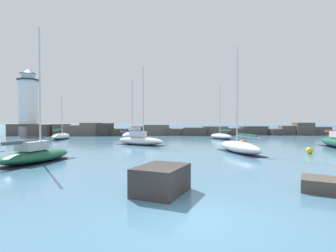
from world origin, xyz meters
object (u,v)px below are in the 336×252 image
Objects in this scene: sailboat_moored_2 at (35,155)px; mooring_buoy_far_side at (243,143)px; sailboat_moored_1 at (240,147)px; sailboat_moored_4 at (61,136)px; lighthouse at (28,107)px; sailboat_moored_3 at (221,136)px; mooring_buoy_orange_near at (310,150)px; sailboat_moored_0 at (140,140)px; sailboat_moored_6 at (134,134)px.

mooring_buoy_far_side is (18.89, 11.12, -0.19)m from sailboat_moored_2.
sailboat_moored_1 is 1.42× the size of sailboat_moored_4.
sailboat_moored_4 is at bearing -47.57° from lighthouse.
mooring_buoy_far_side is (-0.25, -11.43, -0.12)m from sailboat_moored_3.
sailboat_moored_2 is at bearing -163.80° from sailboat_moored_1.
mooring_buoy_far_side is at bearing 117.77° from mooring_buoy_orange_near.
sailboat_moored_1 reaches higher than sailboat_moored_3.
sailboat_moored_1 is (33.67, -30.02, -5.17)m from lighthouse.
sailboat_moored_3 is (2.67, 17.76, -0.08)m from sailboat_moored_1.
mooring_buoy_orange_near is (15.99, -9.19, -0.32)m from sailboat_moored_0.
mooring_buoy_orange_near is (29.21, -19.19, -0.21)m from sailboat_moored_4.
sailboat_moored_0 is 18.45m from mooring_buoy_orange_near.
lighthouse reaches higher than sailboat_moored_0.
sailboat_moored_4 is at bearing 178.66° from sailboat_moored_3.
sailboat_moored_2 is at bearing -63.69° from lighthouse.
sailboat_moored_0 is at bearing 139.50° from sailboat_moored_1.
sailboat_moored_3 is 1.22× the size of sailboat_moored_4.
sailboat_moored_4 reaches higher than mooring_buoy_far_side.
lighthouse is 1.34× the size of sailboat_moored_1.
sailboat_moored_1 is at bearing 172.44° from mooring_buoy_orange_near.
sailboat_moored_0 is 12.40m from mooring_buoy_far_side.
sailboat_moored_1 reaches higher than sailboat_moored_2.
sailboat_moored_2 is 10.12× the size of mooring_buoy_far_side.
sailboat_moored_1 is at bearing -59.67° from sailboat_moored_6.
mooring_buoy_orange_near is (17.74, -20.56, -0.39)m from sailboat_moored_6.
sailboat_moored_2 is 21.92m from mooring_buoy_far_side.
sailboat_moored_1 is 1.01× the size of sailboat_moored_2.
mooring_buoy_orange_near is at bearing -33.30° from sailboat_moored_4.
mooring_buoy_orange_near is at bearing -29.89° from sailboat_moored_0.
mooring_buoy_far_side reaches higher than mooring_buoy_orange_near.
sailboat_moored_0 is at bearing -42.21° from lighthouse.
sailboat_moored_0 is 14.75m from sailboat_moored_2.
sailboat_moored_6 is at bearing 120.33° from sailboat_moored_1.
sailboat_moored_1 reaches higher than sailboat_moored_6.
sailboat_moored_6 is 10.08× the size of mooring_buoy_far_side.
sailboat_moored_0 is at bearing 150.11° from mooring_buoy_orange_near.
mooring_buoy_orange_near is 0.82× the size of mooring_buoy_far_side.
sailboat_moored_2 is 1.00× the size of sailboat_moored_6.
sailboat_moored_0 is (23.87, -21.65, -5.14)m from lighthouse.
sailboat_moored_4 is at bearing 105.80° from sailboat_moored_2.
mooring_buoy_orange_near is at bearing 9.91° from sailboat_moored_2.
lighthouse is 50.70m from mooring_buoy_orange_near.
lighthouse is at bearing 161.36° from sailboat_moored_3.
sailboat_moored_0 is at bearing -37.11° from sailboat_moored_4.
sailboat_moored_2 is at bearing -116.86° from sailboat_moored_0.
sailboat_moored_2 reaches higher than sailboat_moored_3.
lighthouse is 43.50m from mooring_buoy_far_side.
sailboat_moored_0 is 9.83× the size of mooring_buoy_far_side.
lighthouse is 16.61× the size of mooring_buoy_orange_near.
sailboat_moored_6 reaches higher than mooring_buoy_far_side.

